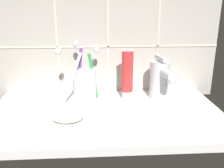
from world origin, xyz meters
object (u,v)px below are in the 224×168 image
Objects in this scene: toothpaste_tube at (127,75)px; toothbrush_cup at (84,83)px; sink_faucet at (161,79)px; soap_bar at (67,116)px.

toothbrush_cup is at bearing 179.95° from toothpaste_tube.
sink_faucet is (22.38, -0.01, 0.91)cm from toothbrush_cup.
sink_faucet is (9.90, 0.00, -1.42)cm from toothpaste_tube.
toothbrush_cup is 15.00cm from soap_bar.
toothpaste_tube is at bearing -0.05° from toothbrush_cup.
sink_faucet is at bearing 28.54° from soap_bar.
toothpaste_tube is at bearing 41.38° from soap_bar.
soap_bar is (-25.87, -14.07, -4.71)cm from sink_faucet.
toothbrush_cup is 1.15× the size of toothpaste_tube.
toothpaste_tube is 1.20× the size of sink_faucet.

